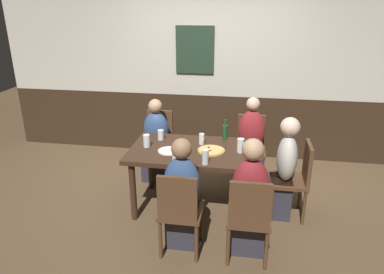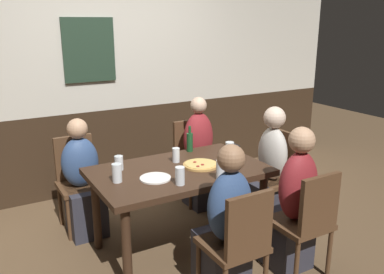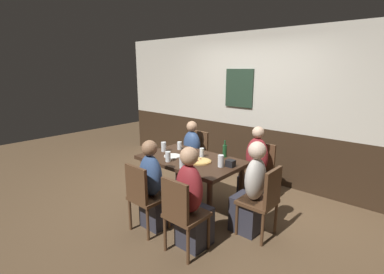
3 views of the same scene
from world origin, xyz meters
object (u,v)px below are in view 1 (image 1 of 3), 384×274
at_px(person_left_far, 156,146).
at_px(tumbler_water, 202,139).
at_px(chair_right_far, 250,144).
at_px(plate_white_large, 169,151).
at_px(person_mid_near, 183,201).
at_px(beer_bottle_green, 225,131).
at_px(beer_glass_tall, 205,158).
at_px(dining_table, 194,157).
at_px(condiment_caddy, 249,146).
at_px(pint_glass_amber, 147,141).
at_px(tumbler_short, 175,154).
at_px(chair_right_near, 249,215).
at_px(pizza, 211,150).
at_px(chair_left_far, 159,139).
at_px(person_right_near, 249,205).
at_px(person_right_far, 250,149).
at_px(beer_glass_half, 241,147).
at_px(pint_glass_stout, 161,136).
at_px(chair_head_east, 296,176).
at_px(chair_mid_near, 180,209).
at_px(person_head_east, 281,175).

bearing_deg(person_left_far, tumbler_water, -37.09).
height_order(chair_right_far, plate_white_large, chair_right_far).
distance_m(person_mid_near, beer_bottle_green, 1.17).
bearing_deg(beer_glass_tall, dining_table, 115.17).
bearing_deg(condiment_caddy, tumbler_water, 171.61).
bearing_deg(pint_glass_amber, condiment_caddy, 5.01).
bearing_deg(tumbler_short, chair_right_near, -35.40).
bearing_deg(pizza, chair_left_far, 133.03).
bearing_deg(beer_glass_tall, person_left_far, 127.26).
relative_size(chair_right_far, person_right_near, 0.74).
relative_size(beer_bottle_green, condiment_caddy, 2.23).
xyz_separation_m(dining_table, person_right_far, (0.63, 0.69, -0.16)).
height_order(chair_right_far, person_right_near, person_right_near).
height_order(chair_right_near, beer_glass_half, beer_glass_half).
xyz_separation_m(chair_right_near, pint_glass_stout, (-1.07, 1.08, 0.30)).
bearing_deg(person_mid_near, chair_left_far, 112.18).
distance_m(chair_left_far, condiment_caddy, 1.49).
relative_size(tumbler_water, beer_bottle_green, 0.52).
distance_m(chair_right_near, beer_bottle_green, 1.31).
bearing_deg(beer_glass_half, beer_bottle_green, 117.66).
distance_m(dining_table, chair_right_far, 1.08).
xyz_separation_m(dining_table, chair_right_near, (0.63, -0.86, -0.15)).
distance_m(tumbler_water, beer_glass_half, 0.48).
bearing_deg(dining_table, chair_head_east, 0.00).
height_order(person_right_near, tumbler_short, person_right_near).
height_order(tumbler_water, beer_glass_half, beer_glass_half).
bearing_deg(person_right_near, chair_right_near, -90.00).
height_order(person_left_far, beer_glass_tall, person_left_far).
distance_m(chair_left_far, beer_glass_tall, 1.49).
distance_m(chair_right_near, tumbler_water, 1.21).
bearing_deg(chair_mid_near, beer_bottle_green, 75.52).
relative_size(person_head_east, pint_glass_stout, 9.68).
relative_size(chair_mid_near, person_left_far, 0.80).
height_order(pint_glass_amber, beer_bottle_green, beer_bottle_green).
height_order(chair_right_near, pint_glass_stout, chair_right_near).
height_order(beer_glass_tall, condiment_caddy, beer_glass_tall).
bearing_deg(beer_bottle_green, chair_right_near, -75.61).
distance_m(pint_glass_amber, beer_bottle_green, 0.94).
relative_size(person_left_far, pizza, 3.62).
relative_size(chair_right_far, condiment_caddy, 8.00).
distance_m(dining_table, beer_bottle_green, 0.52).
bearing_deg(person_head_east, dining_table, 180.00).
height_order(dining_table, pint_glass_stout, pint_glass_stout).
bearing_deg(person_head_east, condiment_caddy, 166.73).
xyz_separation_m(person_left_far, beer_glass_tall, (0.80, -1.06, 0.35)).
distance_m(pizza, pint_glass_stout, 0.69).
bearing_deg(chair_left_far, chair_right_near, -53.56).
xyz_separation_m(pint_glass_stout, tumbler_water, (0.50, -0.06, 0.01)).
bearing_deg(person_right_near, dining_table, 132.27).
distance_m(beer_bottle_green, plate_white_large, 0.76).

